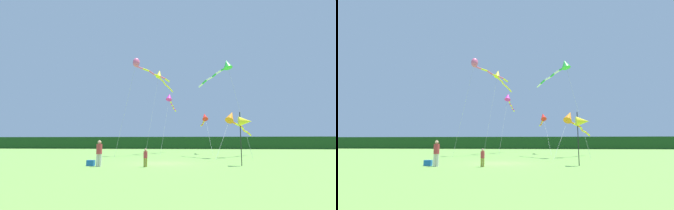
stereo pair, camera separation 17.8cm
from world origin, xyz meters
TOP-DOWN VIEW (x-y plane):
  - ground_plane at (0.00, 0.00)m, footprint 120.00×120.00m
  - distant_treeline at (0.00, 45.00)m, footprint 108.00×2.96m
  - person_adult at (-3.91, -3.06)m, footprint 0.38×0.38m
  - person_child at (-0.73, -3.05)m, footprint 0.26×0.26m
  - cooler_box at (-4.64, -2.64)m, footprint 0.52×0.33m
  - banner_flag_pole at (6.16, -1.66)m, footprint 0.90×0.70m
  - kite_green at (6.14, 7.61)m, footprint 4.83×6.33m
  - kite_red at (4.34, 16.03)m, footprint 1.19×7.50m
  - kite_orange at (7.04, 8.65)m, footprint 5.44×8.71m
  - kite_magenta at (-0.76, 18.32)m, footprint 1.65×8.73m
  - kite_yellow at (-2.00, 16.54)m, footprint 2.95×9.53m
  - kite_rainbow at (-3.89, 10.41)m, footprint 5.67×6.36m

SIDE VIEW (x-z plane):
  - ground_plane at x=0.00m, z-range 0.00..0.00m
  - cooler_box at x=-4.64m, z-range 0.00..0.39m
  - person_child at x=-0.73m, z-range 0.07..1.27m
  - person_adult at x=-3.91m, z-range 0.10..1.85m
  - distant_treeline at x=0.00m, z-range 0.00..3.00m
  - banner_flag_pole at x=6.16m, z-range 1.17..4.94m
  - kite_orange at x=7.04m, z-range 1.60..6.91m
  - kite_red at x=4.34m, z-range 2.15..8.09m
  - kite_magenta at x=-0.76m, z-range 3.71..12.91m
  - kite_green at x=6.14m, z-range 4.58..15.29m
  - kite_rainbow at x=-3.89m, z-range 5.18..17.32m
  - kite_yellow at x=-2.00m, z-range 5.22..17.56m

